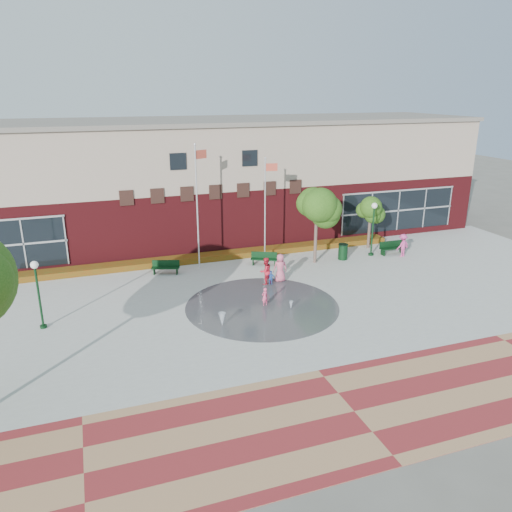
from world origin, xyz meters
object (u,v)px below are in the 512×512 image
object	(u,v)px
flagpole_left	(198,201)
trash_can	(343,252)
child_splash	(265,297)
bench_left	(166,270)
flagpole_right	(266,205)

from	to	relation	value
flagpole_left	trash_can	xyz separation A→B (m)	(9.84, -1.52, -3.98)
flagpole_left	child_splash	distance (m)	8.41
flagpole_left	child_splash	size ratio (longest dim) A/B	7.68
flagpole_left	bench_left	bearing A→B (deg)	164.05
bench_left	child_splash	distance (m)	8.03
trash_can	child_splash	distance (m)	9.67
bench_left	trash_can	xyz separation A→B (m)	(12.17, -1.18, 0.28)
trash_can	child_splash	size ratio (longest dim) A/B	1.06
bench_left	child_splash	bearing A→B (deg)	-39.18
child_splash	bench_left	bearing A→B (deg)	-78.95
flagpole_left	flagpole_right	world-z (taller)	flagpole_left
trash_can	child_splash	xyz separation A→B (m)	(-7.87, -5.60, -0.04)
trash_can	bench_left	bearing A→B (deg)	174.49
child_splash	flagpole_right	bearing A→B (deg)	-131.87
flagpole_right	child_splash	distance (m)	8.13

